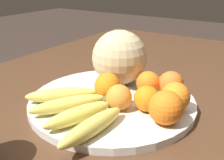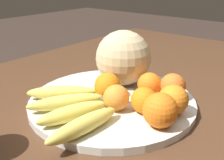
% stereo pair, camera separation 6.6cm
% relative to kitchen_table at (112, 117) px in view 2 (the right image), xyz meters
% --- Properties ---
extents(kitchen_table, '(1.63, 0.97, 0.76)m').
position_rel_kitchen_table_xyz_m(kitchen_table, '(0.00, 0.00, 0.00)').
color(kitchen_table, '#4C301E').
rests_on(kitchen_table, ground_plane).
extents(fruit_bowl, '(0.43, 0.43, 0.02)m').
position_rel_kitchen_table_xyz_m(fruit_bowl, '(0.06, 0.05, 0.10)').
color(fruit_bowl, silver).
rests_on(fruit_bowl, kitchen_table).
extents(melon, '(0.16, 0.16, 0.16)m').
position_rel_kitchen_table_xyz_m(melon, '(-0.03, 0.02, 0.18)').
color(melon, '#C6B284').
rests_on(melon, fruit_bowl).
extents(banana_bunch, '(0.24, 0.26, 0.04)m').
position_rel_kitchen_table_xyz_m(banana_bunch, '(0.19, 0.03, 0.13)').
color(banana_bunch, brown).
rests_on(banana_bunch, fruit_bowl).
extents(orange_front_left, '(0.07, 0.07, 0.07)m').
position_rel_kitchen_table_xyz_m(orange_front_left, '(-0.03, 0.17, 0.14)').
color(orange_front_left, orange).
rests_on(orange_front_left, fruit_bowl).
extents(orange_front_right, '(0.07, 0.07, 0.07)m').
position_rel_kitchen_table_xyz_m(orange_front_right, '(0.11, 0.21, 0.14)').
color(orange_front_right, orange).
rests_on(orange_front_right, fruit_bowl).
extents(orange_mid_center, '(0.07, 0.07, 0.07)m').
position_rel_kitchen_table_xyz_m(orange_mid_center, '(0.04, 0.21, 0.14)').
color(orange_mid_center, orange).
rests_on(orange_mid_center, fruit_bowl).
extents(orange_back_left, '(0.06, 0.06, 0.06)m').
position_rel_kitchen_table_xyz_m(orange_back_left, '(0.11, 0.10, 0.14)').
color(orange_back_left, orange).
rests_on(orange_back_left, fruit_bowl).
extents(orange_back_right, '(0.06, 0.06, 0.06)m').
position_rel_kitchen_table_xyz_m(orange_back_right, '(0.08, 0.15, 0.14)').
color(orange_back_right, orange).
rests_on(orange_back_right, fruit_bowl).
extents(orange_top_small, '(0.06, 0.06, 0.06)m').
position_rel_kitchen_table_xyz_m(orange_top_small, '(-0.01, 0.12, 0.14)').
color(orange_top_small, orange).
rests_on(orange_top_small, fruit_bowl).
extents(orange_side_extra, '(0.07, 0.07, 0.07)m').
position_rel_kitchen_table_xyz_m(orange_side_extra, '(0.07, 0.04, 0.14)').
color(orange_side_extra, orange).
rests_on(orange_side_extra, fruit_bowl).
extents(produce_tag, '(0.09, 0.08, 0.00)m').
position_rel_kitchen_table_xyz_m(produce_tag, '(0.03, 0.07, 0.11)').
color(produce_tag, white).
rests_on(produce_tag, fruit_bowl).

